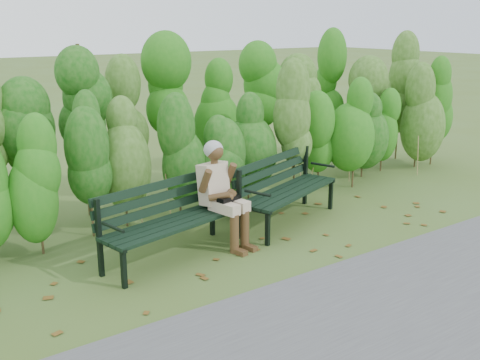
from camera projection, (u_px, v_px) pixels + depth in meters
ground at (256, 246)px, 6.82m from camera, size 80.00×80.00×0.00m
footpath at (401, 322)px, 5.08m from camera, size 60.00×2.50×0.01m
hedge_band at (179, 122)px, 7.95m from camera, size 11.04×1.67×2.42m
leaf_litter at (274, 244)px, 6.86m from camera, size 5.66×2.28×0.01m
bench_left at (167, 215)px, 6.38m from camera, size 1.81×0.91×0.86m
bench_right at (283, 184)px, 7.52m from camera, size 1.86×1.14×0.89m
seated_woman at (221, 188)px, 6.69m from camera, size 0.53×0.78×1.27m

